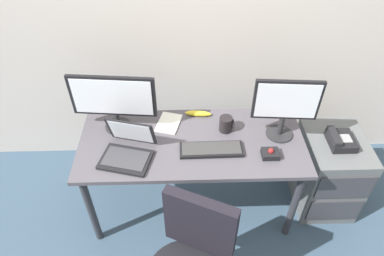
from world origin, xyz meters
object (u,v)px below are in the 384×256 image
object	(u,v)px
laptop	(128,149)
paper_notepad	(169,123)
desk_phone	(340,140)
banana	(198,113)
file_cabinet	(327,171)
coffee_mug	(226,124)
monitor_side	(286,105)
trackball_mouse	(270,153)
monitor_main	(113,99)
keyboard	(211,149)

from	to	relation	value
laptop	paper_notepad	bearing A→B (deg)	49.60
desk_phone	banana	bearing A→B (deg)	166.23
file_cabinet	coffee_mug	size ratio (longest dim) A/B	5.75
monitor_side	desk_phone	bearing A→B (deg)	-3.14
trackball_mouse	paper_notepad	distance (m)	0.73
monitor_main	paper_notepad	size ratio (longest dim) A/B	2.71
paper_notepad	coffee_mug	bearing A→B (deg)	-11.04
monitor_side	laptop	size ratio (longest dim) A/B	1.19
monitor_main	trackball_mouse	world-z (taller)	monitor_main
file_cabinet	laptop	world-z (taller)	laptop
file_cabinet	keyboard	world-z (taller)	keyboard
monitor_side	laptop	bearing A→B (deg)	-170.85
monitor_side	banana	xyz separation A→B (m)	(-0.54, 0.21, -0.24)
paper_notepad	keyboard	bearing A→B (deg)	-44.15
monitor_main	desk_phone	bearing A→B (deg)	-5.04
file_cabinet	trackball_mouse	distance (m)	0.71
monitor_main	keyboard	xyz separation A→B (m)	(0.63, -0.25, -0.23)
paper_notepad	desk_phone	bearing A→B (deg)	-7.52
banana	trackball_mouse	bearing A→B (deg)	-42.97
file_cabinet	banana	distance (m)	1.09
file_cabinet	monitor_main	distance (m)	1.67
banana	desk_phone	bearing A→B (deg)	-13.77
desk_phone	trackball_mouse	xyz separation A→B (m)	(-0.53, -0.17, 0.07)
laptop	banana	size ratio (longest dim) A/B	1.95
file_cabinet	paper_notepad	distance (m)	1.27
monitor_main	keyboard	bearing A→B (deg)	-21.76
trackball_mouse	keyboard	bearing A→B (deg)	171.40
laptop	banana	bearing A→B (deg)	39.11
desk_phone	laptop	bearing A→B (deg)	-174.48
file_cabinet	coffee_mug	world-z (taller)	coffee_mug
monitor_main	banana	world-z (taller)	monitor_main
keyboard	monitor_side	bearing A→B (deg)	16.61
file_cabinet	laptop	xyz separation A→B (m)	(-1.44, -0.16, 0.45)
coffee_mug	laptop	bearing A→B (deg)	-161.39
keyboard	coffee_mug	xyz separation A→B (m)	(0.11, 0.20, 0.04)
paper_notepad	monitor_main	bearing A→B (deg)	-176.59
trackball_mouse	paper_notepad	bearing A→B (deg)	153.22
keyboard	banana	size ratio (longest dim) A/B	2.17
trackball_mouse	desk_phone	bearing A→B (deg)	18.21
monitor_side	trackball_mouse	xyz separation A→B (m)	(-0.10, -0.20, -0.24)
desk_phone	trackball_mouse	world-z (taller)	trackball_mouse
desk_phone	monitor_main	xyz separation A→B (m)	(-1.54, 0.14, 0.29)
banana	monitor_side	bearing A→B (deg)	-21.54
trackball_mouse	coffee_mug	distance (m)	0.36
desk_phone	coffee_mug	world-z (taller)	coffee_mug
desk_phone	keyboard	size ratio (longest dim) A/B	0.49
file_cabinet	monitor_side	distance (m)	0.79
desk_phone	file_cabinet	bearing A→B (deg)	63.22
laptop	paper_notepad	size ratio (longest dim) A/B	1.79
monitor_side	keyboard	distance (m)	0.55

